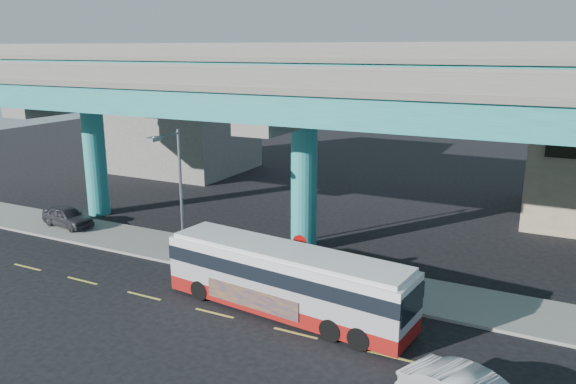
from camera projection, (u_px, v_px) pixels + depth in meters
The scene contains 9 objects.
ground at pixel (218, 310), 25.11m from camera, with size 120.00×120.00×0.00m, color black.
sidewalk at pixel (276, 267), 29.85m from camera, with size 70.00×4.00×0.15m, color gray.
lane_markings at pixel (214, 313), 24.85m from camera, with size 58.00×0.12×0.01m.
viaduct at pixel (306, 91), 30.72m from camera, with size 52.00×12.40×11.70m.
building_concrete at pixel (181, 123), 53.46m from camera, with size 12.00×10.00×9.00m, color gray.
transit_bus at pixel (286, 278), 24.54m from camera, with size 11.83×3.81×2.98m.
parked_car at pixel (68, 217), 36.35m from camera, with size 4.02×2.01×1.32m, color #323237.
street_lamp at pixel (174, 178), 29.00m from camera, with size 0.50×2.38×7.20m.
stop_sign at pixel (300, 248), 27.37m from camera, with size 0.74×0.16×2.47m.
Camera 1 is at (13.12, -19.14, 11.40)m, focal length 35.00 mm.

